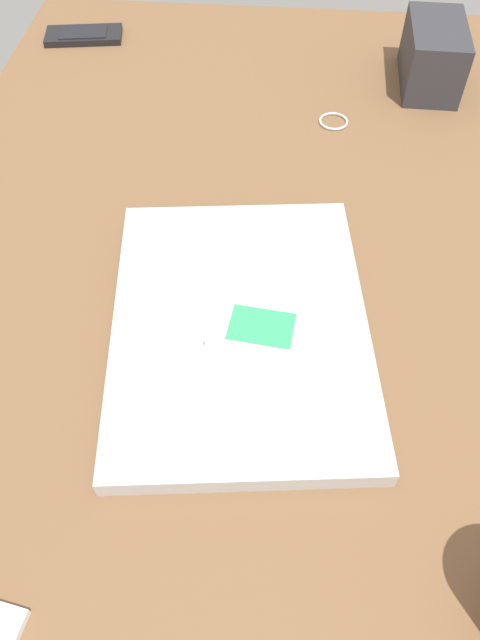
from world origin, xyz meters
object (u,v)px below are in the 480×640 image
object	(u,v)px
laptop_closed	(240,326)
cell_phone_on_desk	(84,35)
key_ring	(334,121)
desk_organizer	(433,56)
cell_phone_on_laptop	(261,329)

from	to	relation	value
laptop_closed	cell_phone_on_desk	bearing A→B (deg)	-158.90
cell_phone_on_desk	key_ring	xyz separation A→B (cm)	(18.93, 38.43, -0.34)
desk_organizer	key_ring	bearing A→B (deg)	-49.68
cell_phone_on_desk	laptop_closed	bearing A→B (deg)	27.94
cell_phone_on_laptop	cell_phone_on_desk	xyz separation A→B (cm)	(-56.03, -31.16, -1.94)
laptop_closed	desk_organizer	xyz separation A→B (cm)	(-46.53, 22.58, 3.11)
cell_phone_on_laptop	key_ring	bearing A→B (deg)	168.91
key_ring	desk_organizer	bearing A→B (deg)	129.03
laptop_closed	desk_organizer	distance (cm)	51.82
laptop_closed	cell_phone_on_desk	size ratio (longest dim) A/B	2.63
cell_phone_on_desk	desk_organizer	xyz separation A→B (cm)	(8.23, 51.63, 3.59)
key_ring	laptop_closed	bearing A→B (deg)	-14.67
cell_phone_on_laptop	laptop_closed	bearing A→B (deg)	-121.05
laptop_closed	desk_organizer	world-z (taller)	desk_organizer
cell_phone_on_desk	key_ring	world-z (taller)	cell_phone_on_desk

